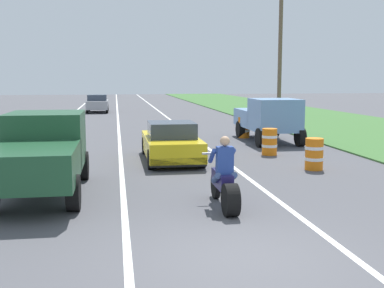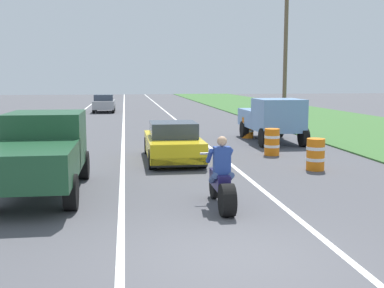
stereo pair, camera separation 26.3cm
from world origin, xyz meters
TOP-DOWN VIEW (x-y plane):
  - ground_plane at (0.00, 0.00)m, footprint 160.00×160.00m
  - lane_stripe_left_solid at (-5.40, 20.00)m, footprint 0.14×120.00m
  - lane_stripe_right_solid at (1.80, 20.00)m, footprint 0.14×120.00m
  - lane_stripe_centre_dashed at (-1.80, 20.00)m, footprint 0.14×120.00m
  - grass_verge_right at (11.92, 20.00)m, footprint 10.00×120.00m
  - motorcycle_with_rider at (0.39, 2.96)m, footprint 0.70×2.21m
  - sports_car_yellow at (-0.05, 9.41)m, footprint 1.84×4.30m
  - pickup_truck_left_lane_dark_green at (-3.76, 4.92)m, footprint 2.02×4.80m
  - pickup_truck_right_shoulder_light_blue at (4.89, 13.87)m, footprint 2.02×4.80m
  - utility_pole_roadside at (7.94, 21.27)m, footprint 0.24×0.24m
  - construction_barrel_nearest at (4.20, 7.02)m, footprint 0.58×0.58m
  - construction_barrel_mid at (3.74, 10.10)m, footprint 0.58×0.58m
  - construction_barrel_far at (4.17, 15.40)m, footprint 0.58×0.58m
  - distant_car_far_ahead at (-3.46, 34.55)m, footprint 1.80×4.00m

SIDE VIEW (x-z plane):
  - ground_plane at x=0.00m, z-range 0.00..0.00m
  - lane_stripe_left_solid at x=-5.40m, z-range 0.00..0.01m
  - lane_stripe_right_solid at x=1.80m, z-range 0.00..0.01m
  - lane_stripe_centre_dashed at x=-1.80m, z-range 0.00..0.01m
  - grass_verge_right at x=11.92m, z-range 0.00..0.06m
  - construction_barrel_nearest at x=4.20m, z-range 0.00..1.00m
  - construction_barrel_mid at x=3.74m, z-range 0.00..1.00m
  - construction_barrel_far at x=4.17m, z-range 0.00..1.00m
  - motorcycle_with_rider at x=0.39m, z-range -0.22..1.40m
  - sports_car_yellow at x=-0.05m, z-range -0.05..1.31m
  - distant_car_far_ahead at x=-3.46m, z-range 0.02..1.52m
  - pickup_truck_left_lane_dark_green at x=-3.76m, z-range 0.12..2.10m
  - pickup_truck_right_shoulder_light_blue at x=4.89m, z-range 0.12..2.10m
  - utility_pole_roadside at x=7.94m, z-range 0.00..8.03m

